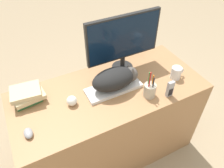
# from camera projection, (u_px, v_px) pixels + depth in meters

# --- Properties ---
(desk) EXTENTS (1.39, 0.62, 0.76)m
(desk) POSITION_uv_depth(u_px,v_px,m) (110.00, 123.00, 1.81)
(desk) COLOR #9E7047
(desk) RESTS_ON ground_plane
(keyboard) EXTENTS (0.40, 0.15, 0.02)m
(keyboard) POSITION_uv_depth(u_px,v_px,m) (114.00, 88.00, 1.55)
(keyboard) COLOR silver
(keyboard) RESTS_ON desk
(cat) EXTENTS (0.34, 0.18, 0.15)m
(cat) POSITION_uv_depth(u_px,v_px,m) (116.00, 78.00, 1.50)
(cat) COLOR black
(cat) RESTS_ON keyboard
(monitor) EXTENTS (0.58, 0.17, 0.45)m
(monitor) POSITION_uv_depth(u_px,v_px,m) (124.00, 40.00, 1.57)
(monitor) COLOR black
(monitor) RESTS_ON desk
(computer_mouse) EXTENTS (0.05, 0.08, 0.03)m
(computer_mouse) POSITION_uv_depth(u_px,v_px,m) (28.00, 133.00, 1.26)
(computer_mouse) COLOR gray
(computer_mouse) RESTS_ON desk
(coffee_mug) EXTENTS (0.11, 0.08, 0.10)m
(coffee_mug) POSITION_uv_depth(u_px,v_px,m) (176.00, 73.00, 1.62)
(coffee_mug) COLOR silver
(coffee_mug) RESTS_ON desk
(pen_cup) EXTENTS (0.08, 0.08, 0.22)m
(pen_cup) POSITION_uv_depth(u_px,v_px,m) (150.00, 90.00, 1.48)
(pen_cup) COLOR #B2A893
(pen_cup) RESTS_ON desk
(baseball) EXTENTS (0.07, 0.07, 0.07)m
(baseball) POSITION_uv_depth(u_px,v_px,m) (72.00, 101.00, 1.43)
(baseball) COLOR silver
(baseball) RESTS_ON desk
(phone) EXTENTS (0.05, 0.02, 0.12)m
(phone) POSITION_uv_depth(u_px,v_px,m) (170.00, 89.00, 1.47)
(phone) COLOR #99999E
(phone) RESTS_ON desk
(book_stack) EXTENTS (0.22, 0.19, 0.09)m
(book_stack) POSITION_uv_depth(u_px,v_px,m) (27.00, 95.00, 1.45)
(book_stack) COLOR #2D6B38
(book_stack) RESTS_ON desk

